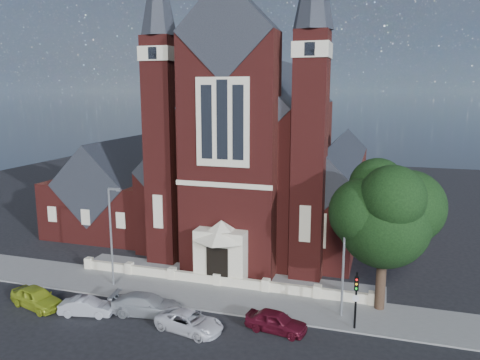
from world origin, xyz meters
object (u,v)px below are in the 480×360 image
at_px(parish_hall, 118,195).
at_px(traffic_signal, 356,293).
at_px(street_lamp_right, 345,254).
at_px(car_lime_van, 37,297).
at_px(car_silver_b, 147,305).
at_px(car_silver_a, 87,307).
at_px(car_dark_red, 276,321).
at_px(church, 268,158).
at_px(street_lamp_left, 112,231).
at_px(car_white_suv, 189,322).
at_px(street_tree, 386,217).

height_order(parish_hall, traffic_signal, parish_hall).
height_order(street_lamp_right, car_lime_van, street_lamp_right).
bearing_deg(parish_hall, car_silver_b, -53.65).
bearing_deg(street_lamp_right, car_silver_a, -164.00).
distance_m(car_lime_van, car_silver_b, 8.25).
bearing_deg(car_silver_b, car_dark_red, -95.68).
relative_size(church, street_lamp_left, 4.31).
distance_m(parish_hall, car_dark_red, 28.22).
height_order(church, car_lime_van, church).
distance_m(car_silver_b, car_dark_red, 9.20).
distance_m(traffic_signal, car_dark_red, 5.48).
xyz_separation_m(car_silver_b, car_white_suv, (3.78, -1.26, -0.09)).
relative_size(church, street_tree, 3.26).
height_order(street_lamp_left, traffic_signal, street_lamp_left).
relative_size(street_tree, car_silver_b, 2.13).
xyz_separation_m(church, street_lamp_left, (-7.91, -18.94, -3.59)).
bearing_deg(street_lamp_left, car_dark_red, -12.87).
height_order(parish_hall, street_tree, street_tree).
height_order(street_lamp_left, street_lamp_right, same).
distance_m(street_tree, car_lime_van, 25.48).
xyz_separation_m(parish_hall, street_lamp_right, (26.09, -14.00, 0.59)).
bearing_deg(street_tree, car_silver_a, -161.37).
xyz_separation_m(street_lamp_left, street_lamp_right, (18.00, 0.00, 0.00)).
xyz_separation_m(street_lamp_right, car_silver_b, (-13.16, -3.57, -3.87)).
relative_size(car_silver_a, car_white_suv, 0.82).
xyz_separation_m(street_lamp_left, car_silver_a, (0.89, -4.91, -3.98)).
distance_m(street_lamp_left, car_silver_a, 6.38).
bearing_deg(parish_hall, traffic_signal, -29.98).
bearing_deg(car_silver_a, street_tree, -83.89).
distance_m(street_lamp_left, car_dark_red, 14.91).
xyz_separation_m(street_lamp_right, traffic_signal, (0.91, -1.57, -2.02)).
bearing_deg(church, street_tree, -53.83).
relative_size(parish_hall, street_lamp_right, 1.51).
distance_m(street_lamp_right, car_dark_red, 6.42).
xyz_separation_m(church, car_white_suv, (0.71, -23.77, -7.55)).
xyz_separation_m(street_tree, traffic_signal, (-1.60, -3.28, -4.38)).
relative_size(street_lamp_right, car_silver_a, 2.15).
xyz_separation_m(church, car_silver_b, (-3.07, -22.51, -7.46)).
bearing_deg(street_lamp_left, car_lime_van, -123.51).
bearing_deg(car_white_suv, church, 13.32).
xyz_separation_m(church, traffic_signal, (11.00, -20.52, -5.60)).
distance_m(street_lamp_right, car_silver_b, 14.17).
height_order(car_lime_van, car_white_suv, car_lime_van).
bearing_deg(street_lamp_right, car_white_suv, -152.74).
bearing_deg(car_silver_a, traffic_signal, -92.04).
distance_m(car_white_suv, car_dark_red, 5.65).
distance_m(parish_hall, car_white_suv, 25.40).
height_order(street_lamp_left, car_silver_b, street_lamp_left).
bearing_deg(church, traffic_signal, -61.80).
height_order(traffic_signal, car_silver_a, traffic_signal).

